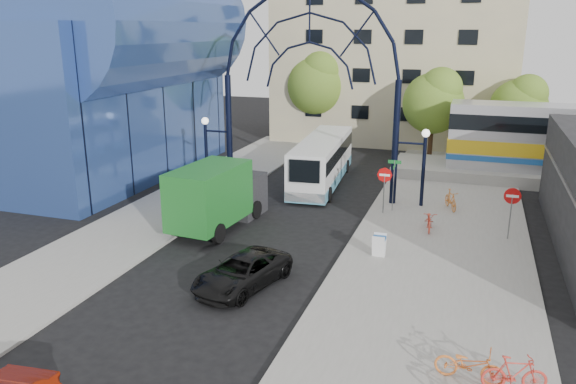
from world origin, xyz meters
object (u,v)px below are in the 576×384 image
(bike_near_a, at_px, (430,220))
(bike_far_a, at_px, (469,365))
(tree_north_c, at_px, (521,104))
(bike_near_b, at_px, (451,200))
(green_truck, at_px, (219,195))
(stop_sign, at_px, (385,179))
(sandwich_board, at_px, (379,243))
(tree_north_a, at_px, (435,100))
(tree_north_b, at_px, (318,82))
(gateway_arch, at_px, (309,49))
(do_not_enter_sign, at_px, (512,201))
(city_bus, at_px, (322,160))
(bike_far_b, at_px, (515,374))
(black_suv, at_px, (242,272))
(street_name_sign, at_px, (394,175))

(bike_near_a, bearing_deg, bike_far_a, -86.43)
(tree_north_c, relative_size, bike_near_b, 3.64)
(green_truck, height_order, bike_near_a, green_truck)
(tree_north_c, xyz_separation_m, bike_near_b, (-3.94, -14.11, -3.62))
(stop_sign, bearing_deg, bike_near_b, 28.22)
(sandwich_board, relative_size, tree_north_a, 0.14)
(tree_north_b, bearing_deg, green_truck, -87.12)
(gateway_arch, bearing_deg, green_truck, -113.26)
(bike_near_a, xyz_separation_m, bike_far_a, (2.15, -12.29, 0.02))
(gateway_arch, relative_size, sandwich_board, 13.80)
(do_not_enter_sign, distance_m, city_bus, 13.16)
(tree_north_c, relative_size, bike_far_a, 3.42)
(bike_far_b, bearing_deg, tree_north_a, -3.88)
(sandwich_board, bearing_deg, tree_north_b, 111.59)
(tree_north_c, height_order, black_suv, tree_north_c)
(gateway_arch, xyz_separation_m, sandwich_board, (5.60, -8.02, -7.81))
(stop_sign, xyz_separation_m, green_truck, (-7.55, -4.40, -0.36))
(bike_far_a, relative_size, bike_far_b, 1.08)
(stop_sign, height_order, green_truck, green_truck)
(gateway_arch, xyz_separation_m, do_not_enter_sign, (11.00, -4.00, -6.58))
(gateway_arch, height_order, tree_north_c, gateway_arch)
(black_suv, relative_size, bike_near_a, 2.44)
(bike_far_a, bearing_deg, tree_north_c, -0.74)
(gateway_arch, relative_size, tree_north_b, 1.70)
(tree_north_a, bearing_deg, gateway_arch, -117.17)
(stop_sign, relative_size, city_bus, 0.23)
(stop_sign, height_order, black_suv, stop_sign)
(stop_sign, relative_size, green_truck, 0.38)
(gateway_arch, height_order, stop_sign, gateway_arch)
(stop_sign, xyz_separation_m, sandwich_board, (0.80, -6.02, -1.25))
(gateway_arch, distance_m, stop_sign, 8.37)
(tree_north_a, distance_m, bike_far_b, 28.82)
(tree_north_a, height_order, bike_near_b, tree_north_a)
(bike_near_a, bearing_deg, stop_sign, 137.88)
(city_bus, distance_m, bike_near_b, 8.90)
(bike_near_b, bearing_deg, street_name_sign, -179.08)
(street_name_sign, bearing_deg, bike_near_b, 22.14)
(bike_near_a, bearing_deg, green_truck, -172.22)
(gateway_arch, relative_size, black_suv, 3.04)
(city_bus, distance_m, bike_far_a, 21.57)
(bike_far_a, bearing_deg, stop_sign, 22.67)
(street_name_sign, height_order, bike_near_a, street_name_sign)
(sandwich_board, relative_size, tree_north_b, 0.12)
(gateway_arch, bearing_deg, tree_north_c, 48.96)
(sandwich_board, height_order, tree_north_b, tree_north_b)
(sandwich_board, bearing_deg, black_suv, -135.52)
(black_suv, relative_size, bike_far_b, 2.55)
(street_name_sign, bearing_deg, bike_far_a, -73.66)
(do_not_enter_sign, relative_size, bike_far_b, 1.41)
(bike_far_b, bearing_deg, stop_sign, 9.37)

